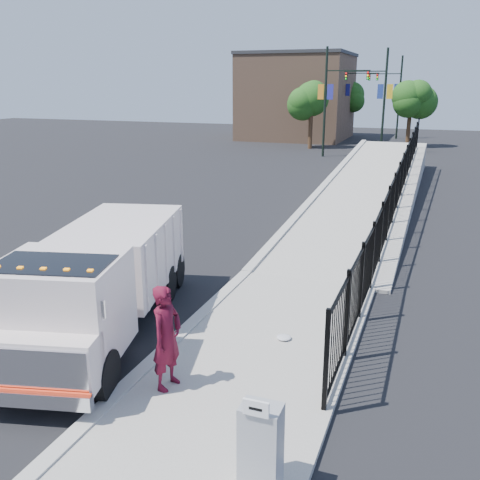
% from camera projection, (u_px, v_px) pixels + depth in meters
% --- Properties ---
extents(ground, '(120.00, 120.00, 0.00)m').
position_uv_depth(ground, '(187.00, 333.00, 12.10)').
color(ground, black).
rests_on(ground, ground).
extents(sidewalk, '(3.55, 12.00, 0.12)m').
position_uv_depth(sidewalk, '(235.00, 394.00, 9.64)').
color(sidewalk, '#9E998E').
rests_on(sidewalk, ground).
extents(curb, '(0.30, 12.00, 0.16)m').
position_uv_depth(curb, '(141.00, 373.00, 10.28)').
color(curb, '#ADAAA3').
rests_on(curb, ground).
extents(ramp, '(3.95, 24.06, 3.19)m').
position_uv_depth(ramp, '(372.00, 200.00, 25.77)').
color(ramp, '#9E998E').
rests_on(ramp, ground).
extents(iron_fence, '(0.10, 28.00, 1.80)m').
position_uv_depth(iron_fence, '(397.00, 201.00, 21.44)').
color(iron_fence, black).
rests_on(iron_fence, ground).
extents(truck, '(3.86, 7.38, 2.41)m').
position_uv_depth(truck, '(98.00, 278.00, 11.65)').
color(truck, black).
rests_on(truck, ground).
extents(worker, '(0.55, 0.76, 1.95)m').
position_uv_depth(worker, '(167.00, 337.00, 9.51)').
color(worker, '#530C1E').
rests_on(worker, sidewalk).
extents(utility_cabinet, '(0.55, 0.40, 1.25)m').
position_uv_depth(utility_cabinet, '(261.00, 447.00, 7.18)').
color(utility_cabinet, gray).
rests_on(utility_cabinet, sidewalk).
extents(arrow_sign, '(0.35, 0.04, 0.22)m').
position_uv_depth(arrow_sign, '(256.00, 408.00, 6.78)').
color(arrow_sign, white).
rests_on(arrow_sign, utility_cabinet).
extents(debris, '(0.33, 0.33, 0.08)m').
position_uv_depth(debris, '(284.00, 337.00, 11.56)').
color(debris, silver).
rests_on(debris, sidewalk).
extents(light_pole_0, '(3.78, 0.22, 8.00)m').
position_uv_depth(light_pole_0, '(329.00, 98.00, 39.78)').
color(light_pole_0, black).
rests_on(light_pole_0, ground).
extents(light_pole_1, '(3.78, 0.22, 8.00)m').
position_uv_depth(light_pole_1, '(380.00, 97.00, 41.31)').
color(light_pole_1, black).
rests_on(light_pole_1, ground).
extents(light_pole_2, '(3.77, 0.22, 8.00)m').
position_uv_depth(light_pole_2, '(347.00, 95.00, 50.77)').
color(light_pole_2, black).
rests_on(light_pole_2, ground).
extents(light_pole_3, '(3.78, 0.22, 8.00)m').
position_uv_depth(light_pole_3, '(396.00, 94.00, 52.98)').
color(light_pole_3, black).
rests_on(light_pole_3, ground).
extents(tree_0, '(2.97, 2.97, 5.49)m').
position_uv_depth(tree_0, '(311.00, 101.00, 44.87)').
color(tree_0, '#382314').
rests_on(tree_0, ground).
extents(tree_1, '(2.67, 2.67, 5.34)m').
position_uv_depth(tree_1, '(411.00, 101.00, 46.25)').
color(tree_1, '#382314').
rests_on(tree_1, ground).
extents(tree_2, '(2.70, 2.70, 5.35)m').
position_uv_depth(tree_2, '(351.00, 98.00, 55.34)').
color(tree_2, '#382314').
rests_on(tree_2, ground).
extents(building, '(10.00, 10.00, 8.00)m').
position_uv_depth(building, '(297.00, 98.00, 53.53)').
color(building, '#8C664C').
rests_on(building, ground).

